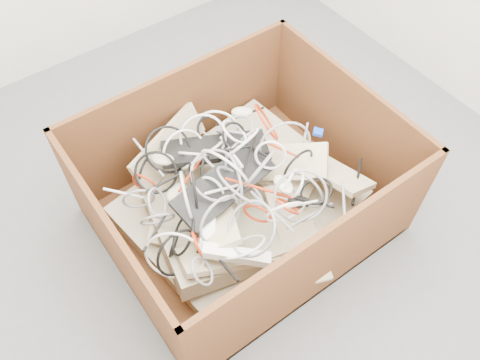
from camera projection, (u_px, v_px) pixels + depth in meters
ground at (234, 197)px, 2.53m from camera, size 3.00×3.00×0.00m
cardboard_box at (239, 204)px, 2.33m from camera, size 1.26×1.05×0.61m
keyboard_pile at (239, 187)px, 2.22m from camera, size 0.96×1.06×0.33m
mice_scatter at (231, 180)px, 2.16m from camera, size 0.63×0.64×0.23m
power_strip_left at (208, 219)px, 2.03m from camera, size 0.23×0.29×0.13m
power_strip_right at (236, 255)px, 1.94m from camera, size 0.25×0.22×0.09m
vga_plug at (318, 132)px, 2.34m from camera, size 0.06×0.06×0.03m
cable_tangle at (225, 181)px, 2.09m from camera, size 1.12×0.86×0.49m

